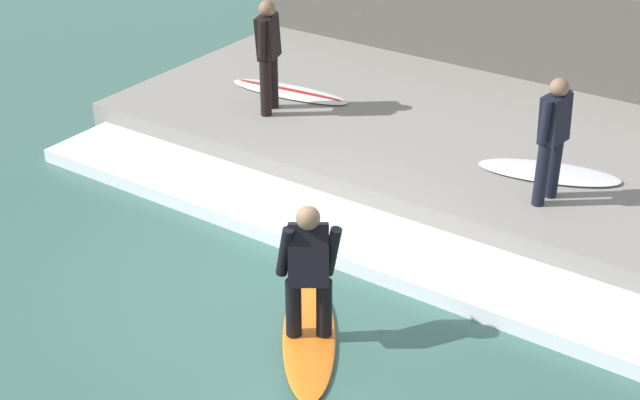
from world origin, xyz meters
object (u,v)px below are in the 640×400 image
(surfer_waiting_far, at_px, (553,134))
(surfboard_waiting_near, at_px, (289,92))
(surfboard_riding, at_px, (309,336))
(surfboard_waiting_far, at_px, (549,172))
(surfer_riding, at_px, (308,266))
(surfer_waiting_near, at_px, (268,51))

(surfer_waiting_far, bearing_deg, surfboard_waiting_near, 77.26)
(surfboard_riding, height_order, surfer_waiting_far, surfer_waiting_far)
(surfer_waiting_far, xyz_separation_m, surfboard_waiting_far, (0.65, 0.20, -0.81))
(surfer_riding, height_order, surfboard_waiting_far, surfer_riding)
(surfer_waiting_near, bearing_deg, surfer_waiting_far, -94.12)
(surfer_waiting_far, relative_size, surfboard_waiting_far, 0.83)
(surfboard_waiting_near, bearing_deg, surfer_waiting_near, -166.79)
(surfer_riding, xyz_separation_m, surfboard_waiting_far, (3.88, -0.87, -0.40))
(surfboard_waiting_near, distance_m, surfboard_waiting_far, 4.18)
(surfer_waiting_near, height_order, surfer_waiting_far, surfer_waiting_near)
(surfboard_waiting_near, height_order, surfer_waiting_far, surfer_waiting_far)
(surfer_riding, relative_size, surfboard_waiting_near, 0.72)
(surfer_waiting_far, distance_m, surfboard_waiting_far, 1.06)
(surfer_waiting_near, bearing_deg, surfboard_waiting_far, -85.08)
(surfer_riding, distance_m, surfboard_waiting_far, 3.99)
(surfboard_riding, distance_m, surfer_waiting_near, 4.90)
(surfer_waiting_near, distance_m, surfboard_waiting_near, 1.11)
(surfer_riding, distance_m, surfboard_waiting_near, 5.37)
(surfboard_riding, bearing_deg, surfer_waiting_near, 41.63)
(surfboard_riding, distance_m, surfboard_waiting_near, 5.37)
(surfboard_riding, xyz_separation_m, surfboard_waiting_near, (4.22, 3.30, 0.41))
(surfboard_waiting_near, relative_size, surfer_waiting_far, 1.32)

